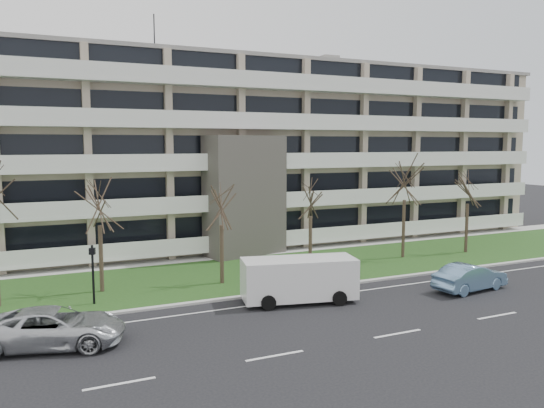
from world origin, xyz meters
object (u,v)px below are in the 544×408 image
silver_pickup (53,328)px  white_van (300,276)px  blue_sedan (470,277)px  pedestrian_signal (93,267)px

silver_pickup → white_van: (12.26, 1.39, 0.59)m
silver_pickup → blue_sedan: 22.15m
silver_pickup → white_van: white_van is taller
blue_sedan → white_van: size_ratio=0.74×
blue_sedan → pedestrian_signal: pedestrian_signal is taller
silver_pickup → white_van: bearing=-67.6°
blue_sedan → pedestrian_signal: 20.92m
blue_sedan → white_van: white_van is taller
blue_sedan → pedestrian_signal: bearing=66.5°
silver_pickup → blue_sedan: silver_pickup is taller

